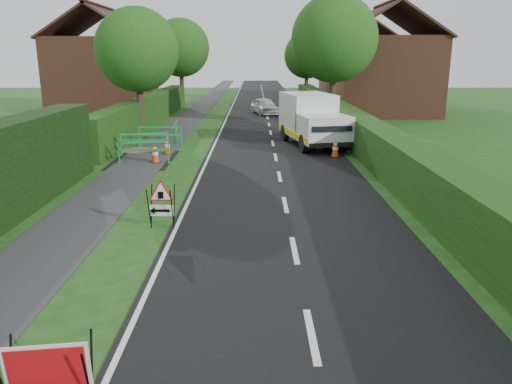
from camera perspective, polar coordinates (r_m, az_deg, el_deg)
name	(u,v)px	position (r m, az deg, el deg)	size (l,w,h in m)	color
ground	(175,270)	(10.35, -9.26, -8.74)	(120.00, 120.00, 0.00)	#184714
road_surface	(265,105)	(44.53, 1.04, 9.91)	(6.00, 90.00, 0.02)	black
footpath	(203,105)	(44.76, -6.13, 9.86)	(2.00, 90.00, 0.02)	#2D2D30
hedge_west_far	(150,125)	(32.29, -12.05, 7.52)	(1.00, 24.00, 1.80)	#14380F
hedge_east	(350,140)	(26.12, 10.70, 5.82)	(1.20, 50.00, 1.50)	#14380F
house_west	(104,73)	(41.03, -17.01, 12.86)	(7.50, 7.40, 7.88)	brown
house_east_a	(383,74)	(38.50, 14.36, 12.92)	(7.50, 7.40, 7.88)	brown
house_east_b	(359,69)	(52.38, 11.65, 13.58)	(7.50, 7.40, 7.88)	brown
tree_nw	(137,50)	(28.03, -13.44, 15.51)	(4.40, 4.40, 6.70)	#2D2116
tree_ne	(334,39)	(31.70, 8.94, 16.92)	(5.20, 5.20, 7.79)	#2D2116
tree_fw	(181,48)	(43.77, -8.62, 15.98)	(4.80, 4.80, 7.24)	#2D2116
tree_fe	(307,55)	(47.56, 5.86, 15.27)	(4.20, 4.20, 6.33)	#2D2116
red_rect_sign	(47,371)	(6.90, -22.74, -18.33)	(1.06, 0.73, 0.86)	black
triangle_sign	(160,200)	(12.52, -10.94, -0.94)	(0.75, 0.75, 1.06)	black
works_van	(312,119)	(24.23, 6.39, 8.33)	(3.05, 5.59, 2.42)	silver
traffic_cone_0	(335,148)	(21.56, 9.05, 4.99)	(0.38, 0.38, 0.79)	black
traffic_cone_1	(320,141)	(23.31, 7.37, 5.82)	(0.38, 0.38, 0.79)	black
traffic_cone_2	(324,133)	(25.65, 7.74, 6.67)	(0.38, 0.38, 0.79)	black
traffic_cone_3	(155,153)	(20.56, -11.46, 4.37)	(0.38, 0.38, 0.79)	black
traffic_cone_4	(167,145)	(22.28, -10.13, 5.27)	(0.38, 0.38, 0.79)	black
ped_barrier_0	(143,148)	(20.53, -12.74, 4.96)	(2.07, 0.39, 1.00)	#1A9039
ped_barrier_1	(144,141)	(22.29, -12.64, 5.76)	(2.09, 0.75, 1.00)	#1A9039
ped_barrier_2	(160,133)	(24.25, -10.87, 6.61)	(2.07, 0.39, 1.00)	#1A9039
ped_barrier_3	(176,130)	(25.37, -9.18, 7.06)	(0.53, 2.08, 1.00)	#1A9039
redwhite_plank	(140,161)	(21.08, -13.16, 3.45)	(1.50, 0.04, 0.25)	red
hatchback_car	(265,106)	(37.33, 1.00, 9.79)	(1.43, 3.54, 1.21)	silver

